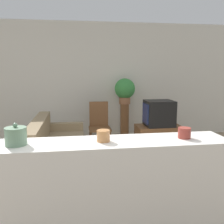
{
  "coord_description": "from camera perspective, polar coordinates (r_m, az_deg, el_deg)",
  "views": [
    {
      "loc": [
        -0.13,
        -2.47,
        1.62
      ],
      "look_at": [
        0.52,
        2.01,
        0.85
      ],
      "focal_mm": 40.0,
      "sensor_mm": 36.0,
      "label": 1
    }
  ],
  "objects": [
    {
      "name": "decorative_bowl",
      "position": [
        2.26,
        -21.13,
        -5.16
      ],
      "size": [
        0.18,
        0.18,
        0.19
      ],
      "color": "gray",
      "rests_on": "foreground_counter"
    },
    {
      "name": "ground_plane",
      "position": [
        2.96,
        -4.86,
        -23.6
      ],
      "size": [
        14.0,
        14.0,
        0.0
      ],
      "primitive_type": "plane",
      "color": "gray"
    },
    {
      "name": "tv_stand",
      "position": [
        5.04,
        10.52,
        -6.06
      ],
      "size": [
        0.87,
        0.5,
        0.54
      ],
      "color": "brown",
      "rests_on": "ground_plane"
    },
    {
      "name": "wooden_chair",
      "position": [
        5.22,
        -2.92,
        -2.64
      ],
      "size": [
        0.44,
        0.44,
        0.96
      ],
      "color": "brown",
      "rests_on": "ground_plane"
    },
    {
      "name": "wall_back",
      "position": [
        5.91,
        -7.09,
        6.95
      ],
      "size": [
        9.0,
        0.06,
        2.7
      ],
      "color": "beige",
      "rests_on": "ground_plane"
    },
    {
      "name": "candle_jar",
      "position": [
        2.22,
        -1.99,
        -5.46
      ],
      "size": [
        0.12,
        0.12,
        0.1
      ],
      "color": "#C6844C",
      "rests_on": "foreground_counter"
    },
    {
      "name": "plant_stand",
      "position": [
        5.75,
        2.88,
        -2.33
      ],
      "size": [
        0.2,
        0.2,
        0.86
      ],
      "color": "brown",
      "rests_on": "ground_plane"
    },
    {
      "name": "foreground_counter",
      "position": [
        2.41,
        -4.52,
        -18.19
      ],
      "size": [
        2.5,
        0.44,
        0.99
      ],
      "color": "white",
      "rests_on": "ground_plane"
    },
    {
      "name": "coffee_tin",
      "position": [
        2.42,
        16.21,
        -4.61
      ],
      "size": [
        0.12,
        0.12,
        0.1
      ],
      "color": "#99382D",
      "rests_on": "foreground_counter"
    },
    {
      "name": "potted_plant",
      "position": [
        5.64,
        2.94,
        5.12
      ],
      "size": [
        0.46,
        0.46,
        0.57
      ],
      "color": "#8E5B3D",
      "rests_on": "plant_stand"
    },
    {
      "name": "couch",
      "position": [
        4.2,
        -12.51,
        -8.92
      ],
      "size": [
        0.83,
        1.79,
        0.83
      ],
      "color": "#847051",
      "rests_on": "ground_plane"
    },
    {
      "name": "television",
      "position": [
        4.93,
        10.64,
        -0.27
      ],
      "size": [
        0.55,
        0.47,
        0.5
      ],
      "color": "black",
      "rests_on": "tv_stand"
    }
  ]
}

